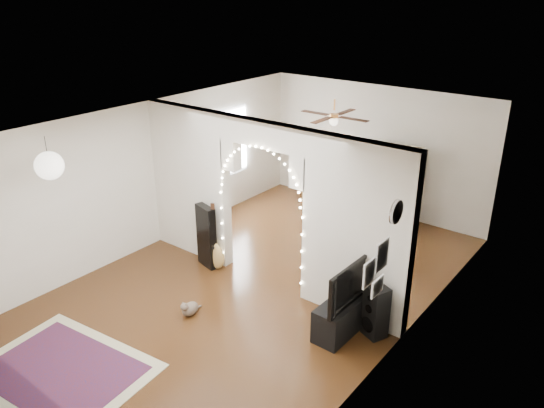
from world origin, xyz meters
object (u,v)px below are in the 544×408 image
Objects in this scene: acoustic_guitar at (214,245)px; dining_chair_right at (376,245)px; media_console at (342,316)px; dining_table at (331,175)px; dining_chair_left at (331,205)px; floor_speaker at (376,312)px; bookcase at (377,185)px.

acoustic_guitar is 2.86m from dining_chair_right.
dining_chair_right reaches higher than media_console.
dining_chair_left is (0.40, -0.58, -0.42)m from dining_table.
floor_speaker is 4.10m from dining_chair_left.
acoustic_guitar is at bearing -109.81° from dining_chair_left.
floor_speaker reaches higher than dining_table.
floor_speaker is at bearing -78.09° from bookcase.
floor_speaker reaches higher than media_console.
acoustic_guitar is 3.07m from floor_speaker.
media_console is (2.66, -0.20, -0.20)m from acoustic_guitar.
dining_chair_right is at bearing 22.09° from acoustic_guitar.
dining_table is at bearing 152.35° from floor_speaker.
dining_table reaches higher than dining_chair_left.
dining_chair_left is (-2.25, 3.32, 0.01)m from media_console.
floor_speaker is 4.81m from dining_table.
dining_chair_left is (-0.88, -0.27, -0.57)m from bookcase.
media_console is 1.77× the size of dining_chair_left.
floor_speaker is 0.78× the size of media_console.
bookcase is at bearing -9.05° from dining_table.
floor_speaker is at bearing -46.01° from dining_table.
acoustic_guitar is 1.84× the size of dining_chair_left.
bookcase is at bearing 113.65° from dining_chair_right.
acoustic_guitar is at bearing 177.01° from media_console.
dining_chair_right is at bearing -35.56° from dining_table.
acoustic_guitar is 3.65m from bookcase.
media_console is 4.01m from dining_chair_left.
dining_table is at bearing 112.00° from dining_chair_left.
dining_chair_left is at bearing 125.45° from media_console.
bookcase reaches higher than media_console.
dining_chair_left is at bearing 60.30° from acoustic_guitar.
dining_chair_right is (0.76, -1.40, -0.55)m from bookcase.
dining_table is (0.02, 3.70, 0.23)m from acoustic_guitar.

